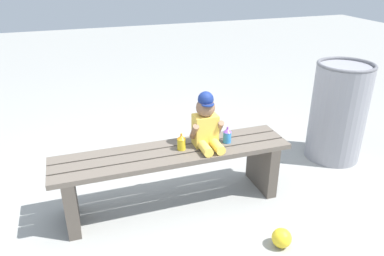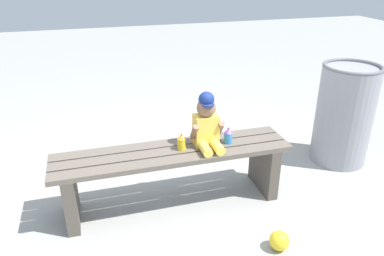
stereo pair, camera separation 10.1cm
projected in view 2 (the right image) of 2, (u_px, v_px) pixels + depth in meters
name	position (u px, v px, depth m)	size (l,w,h in m)	color
ground_plane	(174.00, 202.00, 2.81)	(16.00, 16.00, 0.00)	#999993
park_bench	(174.00, 167.00, 2.68)	(1.70, 0.37, 0.45)	#60564C
child_figure	(207.00, 123.00, 2.62)	(0.23, 0.27, 0.40)	#F2C64C
sippy_cup_left	(182.00, 142.00, 2.62)	(0.06, 0.06, 0.12)	yellow
sippy_cup_right	(228.00, 136.00, 2.71)	(0.06, 0.06, 0.12)	#338CE5
toy_ball	(279.00, 241.00, 2.34)	(0.13, 0.13, 0.13)	yellow
trash_bin	(344.00, 114.00, 3.24)	(0.49, 0.49, 0.89)	gray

